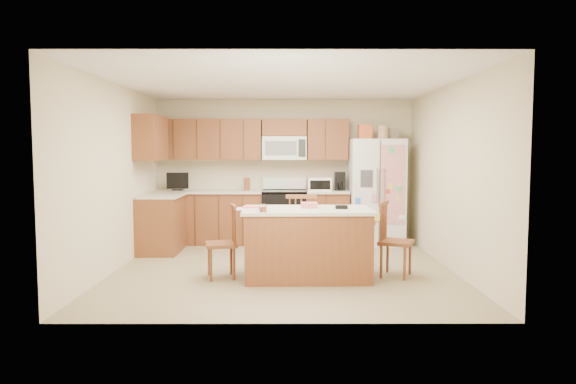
{
  "coord_description": "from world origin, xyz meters",
  "views": [
    {
      "loc": [
        0.04,
        -6.89,
        1.59
      ],
      "look_at": [
        0.06,
        0.35,
        1.02
      ],
      "focal_mm": 32.0,
      "sensor_mm": 36.0,
      "label": 1
    }
  ],
  "objects_px": {
    "stove": "(284,216)",
    "refrigerator": "(376,191)",
    "windsor_chair_back": "(301,232)",
    "island": "(307,243)",
    "windsor_chair_left": "(223,243)",
    "windsor_chair_right": "(394,241)"
  },
  "relations": [
    {
      "from": "stove",
      "to": "refrigerator",
      "type": "relative_size",
      "value": 0.55
    },
    {
      "from": "refrigerator",
      "to": "stove",
      "type": "bearing_deg",
      "value": 177.7
    },
    {
      "from": "refrigerator",
      "to": "windsor_chair_right",
      "type": "xyz_separation_m",
      "value": [
        -0.16,
        -2.31,
        -0.47
      ]
    },
    {
      "from": "stove",
      "to": "refrigerator",
      "type": "distance_m",
      "value": 1.63
    },
    {
      "from": "island",
      "to": "windsor_chair_left",
      "type": "relative_size",
      "value": 1.83
    },
    {
      "from": "refrigerator",
      "to": "island",
      "type": "relative_size",
      "value": 1.21
    },
    {
      "from": "stove",
      "to": "windsor_chair_back",
      "type": "bearing_deg",
      "value": -82.34
    },
    {
      "from": "refrigerator",
      "to": "island",
      "type": "height_order",
      "value": "refrigerator"
    },
    {
      "from": "stove",
      "to": "windsor_chair_back",
      "type": "height_order",
      "value": "stove"
    },
    {
      "from": "stove",
      "to": "windsor_chair_left",
      "type": "bearing_deg",
      "value": -107.32
    },
    {
      "from": "windsor_chair_right",
      "to": "stove",
      "type": "bearing_deg",
      "value": 120.73
    },
    {
      "from": "stove",
      "to": "windsor_chair_left",
      "type": "height_order",
      "value": "stove"
    },
    {
      "from": "stove",
      "to": "island",
      "type": "xyz_separation_m",
      "value": [
        0.3,
        -2.46,
        -0.03
      ]
    },
    {
      "from": "stove",
      "to": "refrigerator",
      "type": "bearing_deg",
      "value": -2.3
    },
    {
      "from": "windsor_chair_left",
      "to": "refrigerator",
      "type": "bearing_deg",
      "value": 45.58
    },
    {
      "from": "windsor_chair_right",
      "to": "windsor_chair_back",
      "type": "bearing_deg",
      "value": 154.23
    },
    {
      "from": "windsor_chair_left",
      "to": "windsor_chair_back",
      "type": "bearing_deg",
      "value": 32.27
    },
    {
      "from": "refrigerator",
      "to": "windsor_chair_left",
      "type": "relative_size",
      "value": 2.21
    },
    {
      "from": "island",
      "to": "windsor_chair_left",
      "type": "bearing_deg",
      "value": 179.3
    },
    {
      "from": "windsor_chair_right",
      "to": "windsor_chair_left",
      "type": "bearing_deg",
      "value": -178.12
    },
    {
      "from": "island",
      "to": "windsor_chair_left",
      "type": "xyz_separation_m",
      "value": [
        -1.06,
        0.01,
        -0.01
      ]
    },
    {
      "from": "refrigerator",
      "to": "island",
      "type": "xyz_separation_m",
      "value": [
        -1.27,
        -2.39,
        -0.48
      ]
    }
  ]
}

